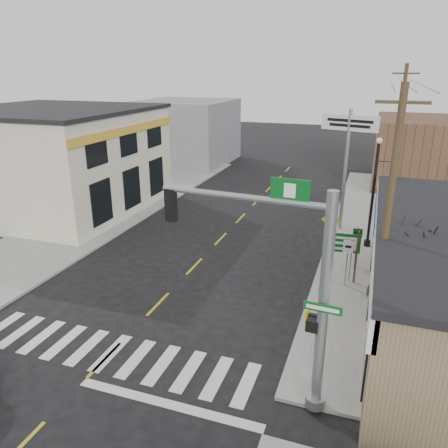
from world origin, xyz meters
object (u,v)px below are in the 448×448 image
(lamp_post, at_px, (375,186))
(bare_tree, at_px, (412,229))
(traffic_signal_pole, at_px, (295,279))
(utility_pole_far, at_px, (398,137))
(dance_center_sign, at_px, (348,141))
(fire_hydrant, at_px, (308,316))
(utility_pole_near, at_px, (387,223))
(guide_sign, at_px, (344,248))

(lamp_post, height_order, bare_tree, lamp_post)
(traffic_signal_pole, distance_m, utility_pole_far, 21.91)
(traffic_signal_pole, bearing_deg, dance_center_sign, 93.73)
(lamp_post, bearing_deg, utility_pole_far, 77.19)
(fire_hydrant, height_order, dance_center_sign, dance_center_sign)
(fire_hydrant, relative_size, utility_pole_near, 0.07)
(dance_center_sign, distance_m, bare_tree, 11.48)
(dance_center_sign, height_order, utility_pole_near, utility_pole_near)
(utility_pole_near, bearing_deg, lamp_post, 92.61)
(lamp_post, relative_size, bare_tree, 1.14)
(traffic_signal_pole, xyz_separation_m, dance_center_sign, (0.10, 15.81, 1.37))
(guide_sign, relative_size, utility_pole_far, 0.26)
(guide_sign, relative_size, utility_pole_near, 0.28)
(dance_center_sign, relative_size, utility_pole_near, 0.80)
(fire_hydrant, distance_m, lamp_post, 9.81)
(traffic_signal_pole, bearing_deg, lamp_post, 86.14)
(fire_hydrant, xyz_separation_m, bare_tree, (3.25, 0.57, 3.78))
(traffic_signal_pole, height_order, utility_pole_far, utility_pole_far)
(lamp_post, distance_m, dance_center_sign, 3.58)
(guide_sign, xyz_separation_m, fire_hydrant, (-0.88, -4.26, -1.30))
(lamp_post, bearing_deg, dance_center_sign, 120.38)
(guide_sign, bearing_deg, traffic_signal_pole, -100.70)
(guide_sign, relative_size, fire_hydrant, 3.86)
(dance_center_sign, distance_m, utility_pole_far, 6.57)
(traffic_signal_pole, relative_size, lamp_post, 1.12)
(utility_pole_near, relative_size, utility_pole_far, 0.93)
(lamp_post, bearing_deg, guide_sign, -107.64)
(traffic_signal_pole, height_order, guide_sign, traffic_signal_pole)
(guide_sign, height_order, dance_center_sign, dance_center_sign)
(fire_hydrant, relative_size, bare_tree, 0.13)
(traffic_signal_pole, bearing_deg, fire_hydrant, 95.43)
(bare_tree, bearing_deg, utility_pole_far, 90.54)
(guide_sign, bearing_deg, dance_center_sign, 89.94)
(traffic_signal_pole, xyz_separation_m, utility_pole_far, (3.00, 21.68, 0.96))
(lamp_post, height_order, utility_pole_far, utility_pole_far)
(guide_sign, height_order, utility_pole_far, utility_pole_far)
(utility_pole_near, bearing_deg, bare_tree, 50.40)
(traffic_signal_pole, relative_size, utility_pole_near, 0.75)
(guide_sign, xyz_separation_m, lamp_post, (1.08, 4.83, 1.83))
(fire_hydrant, bearing_deg, utility_pole_far, 79.93)
(guide_sign, distance_m, utility_pole_far, 13.77)
(utility_pole_near, bearing_deg, dance_center_sign, 100.37)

